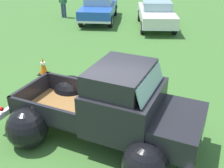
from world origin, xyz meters
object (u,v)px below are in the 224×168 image
Objects in this scene: vintage_pickup_truck at (114,113)px; show_car_0 at (99,7)px; lane_cone_0 at (43,66)px; show_car_1 at (156,13)px; spectator_1 at (63,1)px.

show_car_0 is at bearing 118.39° from vintage_pickup_truck.
vintage_pickup_truck is 1.01× the size of show_car_0.
vintage_pickup_truck is 4.50m from lane_cone_0.
show_car_0 is (-3.48, 11.20, 0.03)m from vintage_pickup_truck.
show_car_1 is 6.03m from spectator_1.
vintage_pickup_truck is at bearing 22.39° from spectator_1.
spectator_1 is at bearing -110.05° from show_car_1.
vintage_pickup_truck is 1.04× the size of show_car_1.
spectator_1 is (-5.92, 11.42, 0.29)m from vintage_pickup_truck.
spectator_1 reaches higher than lane_cone_0.
vintage_pickup_truck is at bearing -11.41° from show_car_1.
lane_cone_0 is at bearing -6.03° from show_car_0.
spectator_1 is at bearing 128.51° from vintage_pickup_truck.
spectator_1 is 2.88× the size of lane_cone_0.
lane_cone_0 is (-3.27, 3.05, -0.45)m from vintage_pickup_truck.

